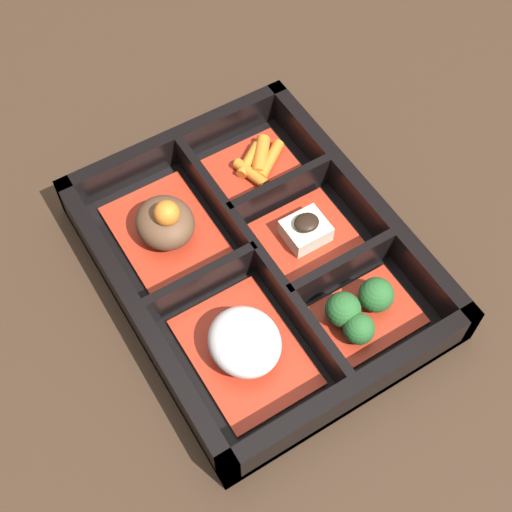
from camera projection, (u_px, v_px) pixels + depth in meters
ground_plane at (256, 271)px, 0.63m from camera, size 3.00×3.00×0.00m
bento_base at (256, 268)px, 0.63m from camera, size 0.30×0.24×0.01m
bento_rim at (258, 257)px, 0.62m from camera, size 0.30×0.24×0.04m
bowl_rice at (245, 345)px, 0.57m from camera, size 0.11×0.08×0.04m
bowl_stew at (166, 226)px, 0.63m from camera, size 0.11×0.08×0.05m
bowl_greens at (362, 309)px, 0.59m from camera, size 0.06×0.08×0.03m
bowl_tofu at (307, 236)px, 0.63m from camera, size 0.08×0.08×0.03m
bowl_carrots at (255, 166)px, 0.68m from camera, size 0.07×0.08×0.02m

